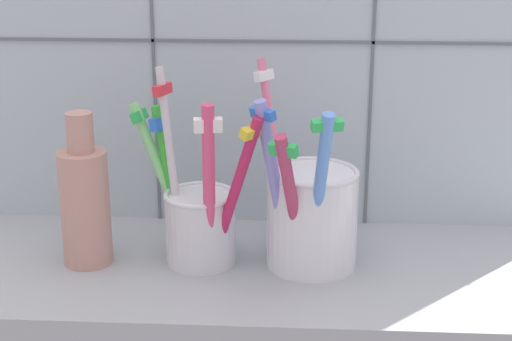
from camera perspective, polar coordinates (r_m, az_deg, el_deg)
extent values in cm
cube|color=#9EA3A8|center=(74.09, -0.03, -7.48)|extent=(64.00, 22.00, 2.00)
cube|color=#B2C1CC|center=(79.29, 0.49, 10.58)|extent=(64.00, 2.00, 45.00)
cube|color=slate|center=(79.46, -7.39, 10.44)|extent=(0.30, 0.20, 45.00)
cube|color=slate|center=(78.39, 8.39, 10.29)|extent=(0.30, 0.20, 45.00)
cube|color=slate|center=(78.48, 0.44, 9.15)|extent=(64.00, 0.20, 0.30)
cylinder|color=silver|center=(73.43, -3.94, -4.12)|extent=(6.42, 6.42, 6.53)
torus|color=silver|center=(72.23, -4.00, -1.74)|extent=(6.60, 6.60, 0.50)
cylinder|color=green|center=(73.45, -6.09, -0.80)|extent=(3.63, 2.57, 14.00)
cube|color=blue|center=(72.46, -6.85, 3.33)|extent=(1.85, 2.20, 1.32)
cylinder|color=silver|center=(71.73, -6.00, 0.34)|extent=(2.59, 1.54, 17.73)
cube|color=#E5333F|center=(70.21, -6.66, 5.73)|extent=(1.53, 2.35, 0.97)
cylinder|color=#E64777|center=(68.98, -3.35, -1.35)|extent=(1.48, 2.74, 15.46)
cube|color=white|center=(66.67, -3.42, 3.24)|extent=(2.50, 1.30, 1.23)
cylinder|color=#8BE38A|center=(73.74, -6.52, -0.68)|extent=(6.50, 2.58, 14.31)
cube|color=green|center=(72.97, -8.29, 3.86)|extent=(1.48, 2.32, 1.13)
cylinder|color=#C22252|center=(69.04, -1.57, -1.68)|extent=(5.68, 4.67, 14.84)
cube|color=yellow|center=(65.79, -0.20, 2.77)|extent=(2.39, 2.67, 1.09)
cylinder|color=white|center=(72.44, 3.99, -3.45)|extent=(8.14, 8.14, 8.86)
torus|color=silver|center=(70.90, 4.07, -0.13)|extent=(8.24, 8.24, 0.50)
cylinder|color=pink|center=(72.41, 1.42, 0.79)|extent=(3.91, 3.08, 18.19)
cube|color=white|center=(71.31, 0.57, 6.76)|extent=(1.86, 2.14, 1.00)
cylinder|color=#5F97EC|center=(67.61, 4.46, -1.79)|extent=(2.39, 5.97, 15.69)
cube|color=green|center=(63.67, 5.08, 3.22)|extent=(2.71, 1.55, 1.05)
cylinder|color=#8B8EE2|center=(68.80, 1.43, -1.17)|extent=(4.13, 4.42, 16.07)
cube|color=blue|center=(65.69, 0.49, 4.05)|extent=(2.37, 2.25, 0.97)
cylinder|color=#B53A5F|center=(68.04, 2.62, -2.47)|extent=(3.41, 6.19, 13.85)
cube|color=green|center=(64.47, 1.95, 1.49)|extent=(2.58, 1.87, 1.23)
cylinder|color=tan|center=(74.07, -12.00, -2.60)|extent=(4.44, 4.44, 10.60)
cylinder|color=tan|center=(71.85, -12.38, 2.67)|extent=(2.39, 2.39, 3.57)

